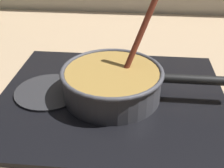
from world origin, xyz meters
name	(u,v)px	position (x,y,z in m)	size (l,w,h in m)	color
ground	(105,122)	(0.00, 0.00, -0.02)	(2.40, 1.60, 0.04)	#9E8466
hob_plate	(112,98)	(0.01, 0.06, 0.01)	(0.56, 0.48, 0.01)	black
burner_ring	(112,95)	(0.01, 0.06, 0.02)	(0.16, 0.16, 0.01)	#592D0C
spare_burner	(49,91)	(-0.15, 0.06, 0.01)	(0.17, 0.17, 0.01)	#262628
cooking_pan	(113,82)	(0.01, 0.06, 0.05)	(0.42, 0.25, 0.30)	#38383D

